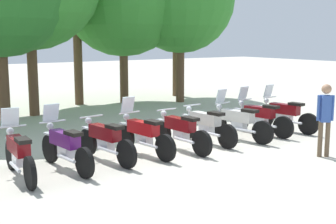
{
  "coord_description": "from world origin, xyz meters",
  "views": [
    {
      "loc": [
        -6.56,
        -9.15,
        2.82
      ],
      "look_at": [
        0.0,
        0.5,
        0.9
      ],
      "focal_mm": 48.86,
      "sensor_mm": 36.0,
      "label": 1
    }
  ],
  "objects_px": {
    "motorcycle_1": "(65,146)",
    "motorcycle_8": "(284,114)",
    "motorcycle_0": "(19,153)",
    "motorcycle_4": "(180,131)",
    "motorcycle_2": "(105,140)",
    "motorcycle_3": "(143,134)",
    "person_0": "(325,114)",
    "motorcycle_7": "(259,117)",
    "motorcycle_5": "(206,125)",
    "motorcycle_6": "(238,121)"
  },
  "relations": [
    {
      "from": "motorcycle_5",
      "to": "person_0",
      "type": "distance_m",
      "value": 3.07
    },
    {
      "from": "motorcycle_7",
      "to": "motorcycle_8",
      "type": "distance_m",
      "value": 1.01
    },
    {
      "from": "motorcycle_2",
      "to": "motorcycle_7",
      "type": "bearing_deg",
      "value": -96.23
    },
    {
      "from": "motorcycle_0",
      "to": "motorcycle_6",
      "type": "distance_m",
      "value": 6.05
    },
    {
      "from": "motorcycle_0",
      "to": "motorcycle_5",
      "type": "xyz_separation_m",
      "value": [
        5.04,
        0.29,
        -0.01
      ]
    },
    {
      "from": "motorcycle_0",
      "to": "motorcycle_5",
      "type": "relative_size",
      "value": 1.0
    },
    {
      "from": "motorcycle_5",
      "to": "person_0",
      "type": "xyz_separation_m",
      "value": [
        1.44,
        -2.66,
        0.52
      ]
    },
    {
      "from": "motorcycle_0",
      "to": "motorcycle_2",
      "type": "xyz_separation_m",
      "value": [
        2.01,
        0.18,
        -0.01
      ]
    },
    {
      "from": "motorcycle_2",
      "to": "motorcycle_7",
      "type": "xyz_separation_m",
      "value": [
        5.05,
        0.12,
        0.01
      ]
    },
    {
      "from": "motorcycle_7",
      "to": "motorcycle_6",
      "type": "bearing_deg",
      "value": 91.57
    },
    {
      "from": "motorcycle_1",
      "to": "motorcycle_8",
      "type": "height_order",
      "value": "same"
    },
    {
      "from": "motorcycle_1",
      "to": "person_0",
      "type": "height_order",
      "value": "person_0"
    },
    {
      "from": "motorcycle_8",
      "to": "person_0",
      "type": "bearing_deg",
      "value": 141.18
    },
    {
      "from": "motorcycle_1",
      "to": "motorcycle_3",
      "type": "bearing_deg",
      "value": -92.82
    },
    {
      "from": "motorcycle_5",
      "to": "motorcycle_4",
      "type": "bearing_deg",
      "value": 99.04
    },
    {
      "from": "motorcycle_4",
      "to": "motorcycle_2",
      "type": "bearing_deg",
      "value": 82.65
    },
    {
      "from": "motorcycle_1",
      "to": "motorcycle_8",
      "type": "relative_size",
      "value": 1.0
    },
    {
      "from": "motorcycle_6",
      "to": "person_0",
      "type": "bearing_deg",
      "value": -179.98
    },
    {
      "from": "person_0",
      "to": "motorcycle_6",
      "type": "bearing_deg",
      "value": -134.22
    },
    {
      "from": "motorcycle_7",
      "to": "person_0",
      "type": "height_order",
      "value": "person_0"
    },
    {
      "from": "motorcycle_1",
      "to": "motorcycle_2",
      "type": "xyz_separation_m",
      "value": [
        1.01,
        0.11,
        -0.01
      ]
    },
    {
      "from": "person_0",
      "to": "motorcycle_7",
      "type": "bearing_deg",
      "value": -156.25
    },
    {
      "from": "motorcycle_3",
      "to": "motorcycle_5",
      "type": "bearing_deg",
      "value": -93.73
    },
    {
      "from": "motorcycle_1",
      "to": "motorcycle_3",
      "type": "xyz_separation_m",
      "value": [
        2.02,
        0.11,
        0.0
      ]
    },
    {
      "from": "motorcycle_4",
      "to": "motorcycle_6",
      "type": "bearing_deg",
      "value": -91.53
    },
    {
      "from": "motorcycle_2",
      "to": "motorcycle_8",
      "type": "bearing_deg",
      "value": -96.95
    },
    {
      "from": "motorcycle_8",
      "to": "person_0",
      "type": "distance_m",
      "value": 3.1
    },
    {
      "from": "motorcycle_4",
      "to": "person_0",
      "type": "bearing_deg",
      "value": -138.33
    },
    {
      "from": "motorcycle_8",
      "to": "motorcycle_7",
      "type": "bearing_deg",
      "value": 79.4
    },
    {
      "from": "motorcycle_6",
      "to": "motorcycle_7",
      "type": "height_order",
      "value": "same"
    },
    {
      "from": "motorcycle_2",
      "to": "person_0",
      "type": "bearing_deg",
      "value": -127.33
    },
    {
      "from": "motorcycle_0",
      "to": "motorcycle_4",
      "type": "distance_m",
      "value": 4.03
    },
    {
      "from": "motorcycle_0",
      "to": "motorcycle_1",
      "type": "height_order",
      "value": "same"
    },
    {
      "from": "motorcycle_0",
      "to": "motorcycle_1",
      "type": "xyz_separation_m",
      "value": [
        1.0,
        0.07,
        0.0
      ]
    },
    {
      "from": "motorcycle_5",
      "to": "motorcycle_2",
      "type": "bearing_deg",
      "value": 87.82
    },
    {
      "from": "motorcycle_1",
      "to": "person_0",
      "type": "xyz_separation_m",
      "value": [
        5.48,
        -2.44,
        0.5
      ]
    },
    {
      "from": "motorcycle_3",
      "to": "motorcycle_7",
      "type": "distance_m",
      "value": 4.04
    },
    {
      "from": "motorcycle_5",
      "to": "motorcycle_1",
      "type": "bearing_deg",
      "value": 88.9
    },
    {
      "from": "motorcycle_2",
      "to": "motorcycle_6",
      "type": "height_order",
      "value": "motorcycle_6"
    },
    {
      "from": "motorcycle_0",
      "to": "motorcycle_4",
      "type": "xyz_separation_m",
      "value": [
        4.03,
        0.05,
        -0.01
      ]
    },
    {
      "from": "motorcycle_4",
      "to": "motorcycle_7",
      "type": "xyz_separation_m",
      "value": [
        3.02,
        0.25,
        0.01
      ]
    },
    {
      "from": "motorcycle_3",
      "to": "person_0",
      "type": "bearing_deg",
      "value": -133.27
    },
    {
      "from": "person_0",
      "to": "motorcycle_4",
      "type": "bearing_deg",
      "value": -98.81
    },
    {
      "from": "motorcycle_0",
      "to": "motorcycle_5",
      "type": "distance_m",
      "value": 5.05
    },
    {
      "from": "motorcycle_2",
      "to": "motorcycle_3",
      "type": "height_order",
      "value": "motorcycle_3"
    },
    {
      "from": "motorcycle_2",
      "to": "motorcycle_7",
      "type": "distance_m",
      "value": 5.05
    },
    {
      "from": "motorcycle_6",
      "to": "motorcycle_7",
      "type": "relative_size",
      "value": 1.0
    },
    {
      "from": "motorcycle_1",
      "to": "motorcycle_8",
      "type": "xyz_separation_m",
      "value": [
        7.07,
        0.19,
        0.0
      ]
    },
    {
      "from": "motorcycle_3",
      "to": "motorcycle_7",
      "type": "height_order",
      "value": "same"
    },
    {
      "from": "motorcycle_0",
      "to": "motorcycle_7",
      "type": "bearing_deg",
      "value": -84.56
    }
  ]
}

